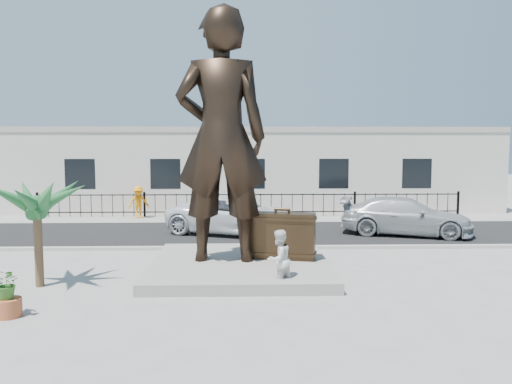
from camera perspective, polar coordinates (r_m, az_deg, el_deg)
ground at (r=13.60m, az=0.24°, el=-10.50°), size 100.00×100.00×0.00m
street at (r=21.40m, az=-0.45°, el=-4.62°), size 40.00×7.00×0.01m
curb at (r=17.95m, az=-0.22°, el=-6.38°), size 40.00×0.25×0.12m
far_sidewalk at (r=25.35m, az=-0.63°, el=-3.04°), size 40.00×2.50×0.02m
plinth at (r=15.00m, az=-1.88°, el=-8.39°), size 5.20×5.20×0.30m
fence at (r=26.06m, az=-0.67°, el=-1.50°), size 22.00×0.10×1.20m
building at (r=30.11m, az=-0.80°, el=2.48°), size 28.00×7.00×4.40m
statue at (r=14.72m, az=-4.00°, el=6.34°), size 2.70×1.80×7.34m
suitcase at (r=15.14m, az=3.00°, el=-5.00°), size 2.06×1.06×1.39m
tourist at (r=13.01m, az=2.63°, el=-7.71°), size 0.95×0.94×1.55m
car_white at (r=20.96m, az=-2.48°, el=-2.66°), size 6.18×4.48×1.56m
car_silver at (r=21.64m, az=16.74°, el=-2.67°), size 5.70×3.67×1.54m
worker at (r=25.96m, az=-13.27°, el=-1.14°), size 1.22×0.99×1.64m
palm_tree at (r=14.57m, az=-23.44°, el=-9.86°), size 1.80×1.80×3.20m
planter at (r=12.34m, az=-26.45°, el=-11.76°), size 0.56×0.56×0.40m
shrub at (r=12.20m, az=-26.56°, el=-9.34°), size 0.68×0.61×0.67m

